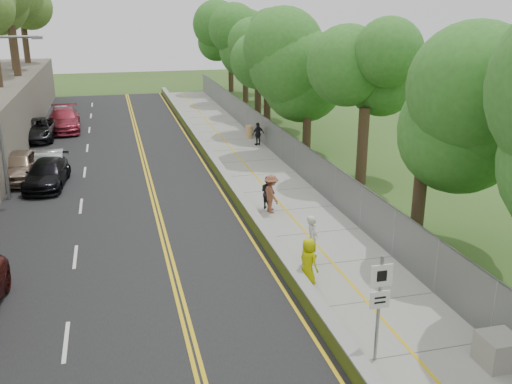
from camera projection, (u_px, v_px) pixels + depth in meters
name	position (u px, v px, depth m)	size (l,w,h in m)	color
ground	(303.00, 311.00, 18.12)	(140.00, 140.00, 0.00)	#33511E
road	(118.00, 185.00, 30.65)	(11.20, 66.00, 0.04)	black
sidewalk	(261.00, 175.00, 32.51)	(4.20, 66.00, 0.05)	gray
jersey_barrier	(221.00, 173.00, 31.88)	(0.42, 66.00, 0.60)	#AFE02C
chainlink_fence	(296.00, 156.00, 32.70)	(0.04, 66.00, 2.00)	slate
trees_fenceside	(339.00, 48.00, 31.36)	(7.00, 66.00, 14.00)	#3C842C
streetlight	(2.00, 107.00, 27.09)	(2.52, 0.22, 8.00)	gray
signpost	(380.00, 297.00, 14.97)	(0.62, 0.09, 3.10)	gray
construction_barrel	(249.00, 132.00, 41.24)	(0.55, 0.55, 0.91)	#CF7000
concrete_block	(503.00, 349.00, 15.30)	(1.28, 0.96, 0.85)	gray
car_3	(47.00, 174.00, 30.24)	(1.93, 4.74, 1.38)	black
car_4	(19.00, 166.00, 31.30)	(1.87, 4.65, 1.58)	tan
car_5	(50.00, 165.00, 31.79)	(1.50, 4.30, 1.42)	#9C9FA4
car_6	(38.00, 129.00, 40.71)	(2.42, 5.26, 1.46)	black
car_7	(64.00, 120.00, 43.54)	(2.34, 5.77, 1.67)	maroon
car_8	(61.00, 112.00, 47.55)	(1.56, 3.89, 1.33)	silver
painter_0	(308.00, 261.00, 19.57)	(0.82, 0.53, 1.67)	#B4B904
painter_1	(312.00, 239.00, 21.16)	(0.68, 0.45, 1.87)	silver
painter_2	(268.00, 192.00, 26.86)	(0.78, 0.61, 1.60)	black
painter_3	(271.00, 194.00, 26.31)	(1.17, 0.67, 1.81)	brown
person_far	(258.00, 134.00, 39.03)	(0.92, 0.38, 1.57)	black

